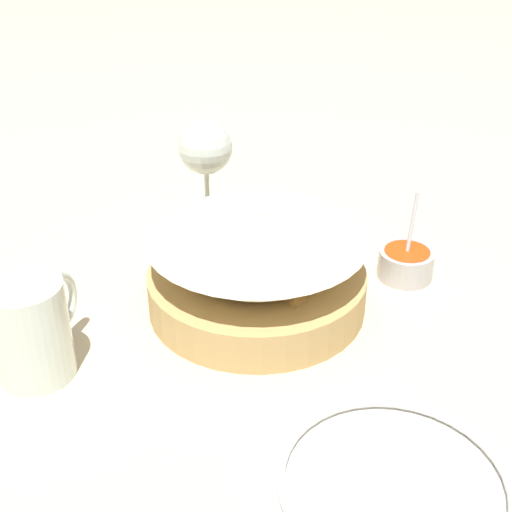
{
  "coord_description": "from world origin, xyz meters",
  "views": [
    {
      "loc": [
        -0.66,
        -0.23,
        0.47
      ],
      "look_at": [
        -0.02,
        0.0,
        0.07
      ],
      "focal_mm": 50.0,
      "sensor_mm": 36.0,
      "label": 1
    }
  ],
  "objects_px": {
    "side_plate": "(394,483)",
    "food_basket": "(256,277)",
    "sauce_cup": "(406,262)",
    "beer_mug": "(33,333)",
    "wine_glass": "(206,151)"
  },
  "relations": [
    {
      "from": "food_basket",
      "to": "wine_glass",
      "type": "bearing_deg",
      "value": 38.75
    },
    {
      "from": "sauce_cup",
      "to": "beer_mug",
      "type": "bearing_deg",
      "value": 134.53
    },
    {
      "from": "beer_mug",
      "to": "food_basket",
      "type": "bearing_deg",
      "value": -41.53
    },
    {
      "from": "side_plate",
      "to": "sauce_cup",
      "type": "bearing_deg",
      "value": 8.42
    },
    {
      "from": "sauce_cup",
      "to": "side_plate",
      "type": "bearing_deg",
      "value": -171.58
    },
    {
      "from": "food_basket",
      "to": "beer_mug",
      "type": "bearing_deg",
      "value": 138.47
    },
    {
      "from": "beer_mug",
      "to": "side_plate",
      "type": "xyz_separation_m",
      "value": [
        -0.03,
        -0.37,
        -0.04
      ]
    },
    {
      "from": "food_basket",
      "to": "sauce_cup",
      "type": "xyz_separation_m",
      "value": [
        0.12,
        -0.15,
        -0.02
      ]
    },
    {
      "from": "sauce_cup",
      "to": "wine_glass",
      "type": "distance_m",
      "value": 0.3
    },
    {
      "from": "side_plate",
      "to": "food_basket",
      "type": "bearing_deg",
      "value": 43.08
    },
    {
      "from": "food_basket",
      "to": "side_plate",
      "type": "distance_m",
      "value": 0.29
    },
    {
      "from": "sauce_cup",
      "to": "beer_mug",
      "type": "relative_size",
      "value": 0.86
    },
    {
      "from": "wine_glass",
      "to": "beer_mug",
      "type": "xyz_separation_m",
      "value": [
        -0.35,
        0.04,
        -0.06
      ]
    },
    {
      "from": "food_basket",
      "to": "beer_mug",
      "type": "distance_m",
      "value": 0.25
    },
    {
      "from": "food_basket",
      "to": "sauce_cup",
      "type": "distance_m",
      "value": 0.2
    }
  ]
}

